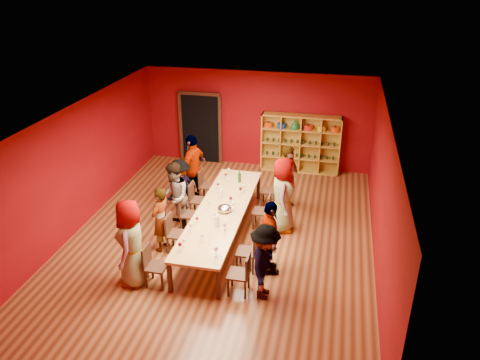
% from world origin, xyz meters
% --- Properties ---
extents(room_shell, '(7.10, 9.10, 3.04)m').
position_xyz_m(room_shell, '(0.00, 0.00, 1.50)').
color(room_shell, '#5E3019').
rests_on(room_shell, ground).
extents(tasting_table, '(1.10, 4.50, 0.75)m').
position_xyz_m(tasting_table, '(0.00, 0.00, 0.70)').
color(tasting_table, tan).
rests_on(tasting_table, ground).
extents(doorway, '(1.40, 0.17, 2.30)m').
position_xyz_m(doorway, '(-1.80, 4.43, 1.12)').
color(doorway, black).
rests_on(doorway, ground).
extents(shelving_unit, '(2.40, 0.40, 1.80)m').
position_xyz_m(shelving_unit, '(1.40, 4.32, 0.98)').
color(shelving_unit, '#B38528').
rests_on(shelving_unit, ground).
extents(chair_person_left_0, '(0.42, 0.42, 0.89)m').
position_xyz_m(chair_person_left_0, '(-0.91, -2.00, 0.50)').
color(chair_person_left_0, black).
rests_on(chair_person_left_0, ground).
extents(person_left_0, '(0.60, 0.96, 1.85)m').
position_xyz_m(person_left_0, '(-1.32, -2.00, 0.92)').
color(person_left_0, '#16193C').
rests_on(person_left_0, ground).
extents(chair_person_left_1, '(0.42, 0.42, 0.89)m').
position_xyz_m(chair_person_left_1, '(-0.91, -0.75, 0.50)').
color(chair_person_left_1, black).
rests_on(chair_person_left_1, ground).
extents(person_left_1, '(0.53, 0.64, 1.53)m').
position_xyz_m(person_left_1, '(-1.20, -0.75, 0.76)').
color(person_left_1, '#141B38').
rests_on(person_left_1, ground).
extents(chair_person_left_2, '(0.42, 0.42, 0.89)m').
position_xyz_m(chair_person_left_2, '(-0.91, 0.16, 0.50)').
color(chair_person_left_2, black).
rests_on(chair_person_left_2, ground).
extents(person_left_2, '(0.74, 0.95, 1.72)m').
position_xyz_m(person_left_2, '(-1.19, 0.16, 0.86)').
color(person_left_2, '#131734').
rests_on(person_left_2, ground).
extents(chair_person_left_3, '(0.42, 0.42, 0.89)m').
position_xyz_m(chair_person_left_3, '(-0.91, 0.91, 0.50)').
color(chair_person_left_3, black).
rests_on(chair_person_left_3, ground).
extents(person_left_3, '(0.69, 1.05, 1.50)m').
position_xyz_m(person_left_3, '(-1.30, 0.91, 0.75)').
color(person_left_3, '#5E91C2').
rests_on(person_left_3, ground).
extents(chair_person_left_4, '(0.42, 0.42, 0.89)m').
position_xyz_m(chair_person_left_4, '(-0.91, 1.76, 0.50)').
color(chair_person_left_4, black).
rests_on(chair_person_left_4, ground).
extents(person_left_4, '(0.76, 1.18, 1.86)m').
position_xyz_m(person_left_4, '(-1.22, 1.76, 0.93)').
color(person_left_4, '#505055').
rests_on(person_left_4, ground).
extents(chair_person_right_0, '(0.42, 0.42, 0.89)m').
position_xyz_m(chair_person_right_0, '(0.91, -1.89, 0.50)').
color(chair_person_right_0, black).
rests_on(chair_person_right_0, ground).
extents(person_right_0, '(0.45, 1.03, 1.57)m').
position_xyz_m(person_right_0, '(1.34, -1.89, 0.79)').
color(person_right_0, teal).
rests_on(person_right_0, ground).
extents(chair_person_right_1, '(0.42, 0.42, 0.89)m').
position_xyz_m(chair_person_right_1, '(0.91, -1.10, 0.50)').
color(chair_person_right_1, black).
rests_on(chair_person_right_1, ground).
extents(person_right_1, '(0.76, 1.07, 1.66)m').
position_xyz_m(person_right_1, '(1.31, -1.10, 0.83)').
color(person_right_1, '#131A36').
rests_on(person_right_1, ground).
extents(chair_person_right_3, '(0.42, 0.42, 0.89)m').
position_xyz_m(chair_person_right_3, '(0.91, 0.68, 0.50)').
color(chair_person_right_3, black).
rests_on(chair_person_right_3, ground).
extents(person_right_3, '(0.56, 0.95, 1.87)m').
position_xyz_m(person_right_3, '(1.34, 0.68, 0.94)').
color(person_right_3, '#CC898B').
rests_on(person_right_3, ground).
extents(chair_person_right_4, '(0.42, 0.42, 0.89)m').
position_xyz_m(chair_person_right_4, '(0.91, 1.84, 0.50)').
color(chair_person_right_4, black).
rests_on(chair_person_right_4, ground).
extents(person_right_4, '(0.64, 0.75, 1.73)m').
position_xyz_m(person_right_4, '(1.35, 1.84, 0.86)').
color(person_right_4, silver).
rests_on(person_right_4, ground).
extents(wine_glass_0, '(0.07, 0.07, 0.18)m').
position_xyz_m(wine_glass_0, '(0.31, -0.13, 0.88)').
color(wine_glass_0, silver).
rests_on(wine_glass_0, tasting_table).
extents(wine_glass_1, '(0.08, 0.08, 0.19)m').
position_xyz_m(wine_glass_1, '(0.29, -0.83, 0.89)').
color(wine_glass_1, silver).
rests_on(wine_glass_1, tasting_table).
extents(wine_glass_2, '(0.09, 0.09, 0.21)m').
position_xyz_m(wine_glass_2, '(0.32, 1.00, 0.90)').
color(wine_glass_2, silver).
rests_on(wine_glass_2, tasting_table).
extents(wine_glass_3, '(0.09, 0.09, 0.21)m').
position_xyz_m(wine_glass_3, '(-0.02, -0.52, 0.90)').
color(wine_glass_3, silver).
rests_on(wine_glass_3, tasting_table).
extents(wine_glass_4, '(0.08, 0.08, 0.19)m').
position_xyz_m(wine_glass_4, '(-0.29, 0.04, 0.89)').
color(wine_glass_4, silver).
rests_on(wine_glass_4, tasting_table).
extents(wine_glass_5, '(0.09, 0.09, 0.22)m').
position_xyz_m(wine_glass_5, '(0.31, -0.92, 0.91)').
color(wine_glass_5, silver).
rests_on(wine_glass_5, tasting_table).
extents(wine_glass_6, '(0.09, 0.09, 0.22)m').
position_xyz_m(wine_glass_6, '(0.27, 0.06, 0.91)').
color(wine_glass_6, silver).
rests_on(wine_glass_6, tasting_table).
extents(wine_glass_7, '(0.08, 0.08, 0.19)m').
position_xyz_m(wine_glass_7, '(-0.34, -1.66, 0.89)').
color(wine_glass_7, silver).
rests_on(wine_glass_7, tasting_table).
extents(wine_glass_8, '(0.08, 0.08, 0.21)m').
position_xyz_m(wine_glass_8, '(0.28, 0.84, 0.90)').
color(wine_glass_8, silver).
rests_on(wine_glass_8, tasting_table).
extents(wine_glass_9, '(0.07, 0.07, 0.18)m').
position_xyz_m(wine_glass_9, '(0.33, 1.65, 0.88)').
color(wine_glass_9, silver).
rests_on(wine_glass_9, tasting_table).
extents(wine_glass_10, '(0.08, 0.08, 0.19)m').
position_xyz_m(wine_glass_10, '(-0.28, 0.84, 0.89)').
color(wine_glass_10, silver).
rests_on(wine_glass_10, tasting_table).
extents(wine_glass_11, '(0.07, 0.07, 0.18)m').
position_xyz_m(wine_glass_11, '(-0.05, -1.38, 0.88)').
color(wine_glass_11, silver).
rests_on(wine_glass_11, tasting_table).
extents(wine_glass_12, '(0.07, 0.07, 0.19)m').
position_xyz_m(wine_glass_12, '(-0.18, 1.39, 0.88)').
color(wine_glass_12, silver).
rests_on(wine_glass_12, tasting_table).
extents(wine_glass_13, '(0.07, 0.07, 0.18)m').
position_xyz_m(wine_glass_13, '(-0.33, 0.99, 0.88)').
color(wine_glass_13, silver).
rests_on(wine_glass_13, tasting_table).
extents(wine_glass_14, '(0.09, 0.09, 0.22)m').
position_xyz_m(wine_glass_14, '(0.36, -1.84, 0.91)').
color(wine_glass_14, silver).
rests_on(wine_glass_14, tasting_table).
extents(wine_glass_15, '(0.07, 0.07, 0.19)m').
position_xyz_m(wine_glass_15, '(0.36, -1.79, 0.88)').
color(wine_glass_15, silver).
rests_on(wine_glass_15, tasting_table).
extents(wine_glass_16, '(0.07, 0.07, 0.18)m').
position_xyz_m(wine_glass_16, '(-0.29, 1.63, 0.88)').
color(wine_glass_16, silver).
rests_on(wine_glass_16, tasting_table).
extents(wine_glass_17, '(0.08, 0.08, 0.20)m').
position_xyz_m(wine_glass_17, '(-0.28, 1.90, 0.89)').
color(wine_glass_17, silver).
rests_on(wine_glass_17, tasting_table).
extents(wine_glass_18, '(0.08, 0.08, 0.21)m').
position_xyz_m(wine_glass_18, '(-0.37, -1.83, 0.90)').
color(wine_glass_18, silver).
rests_on(wine_glass_18, tasting_table).
extents(wine_glass_19, '(0.09, 0.09, 0.22)m').
position_xyz_m(wine_glass_19, '(-0.38, -1.09, 0.91)').
color(wine_glass_19, silver).
rests_on(wine_glass_19, tasting_table).
extents(wine_glass_20, '(0.08, 0.08, 0.20)m').
position_xyz_m(wine_glass_20, '(0.16, 0.31, 0.90)').
color(wine_glass_20, silver).
rests_on(wine_glass_20, tasting_table).
extents(wine_glass_21, '(0.07, 0.07, 0.18)m').
position_xyz_m(wine_glass_21, '(-0.35, -0.74, 0.88)').
color(wine_glass_21, silver).
rests_on(wine_glass_21, tasting_table).
extents(spittoon_bowl, '(0.33, 0.33, 0.18)m').
position_xyz_m(spittoon_bowl, '(0.10, -0.07, 0.83)').
color(spittoon_bowl, '#B1B4B9').
rests_on(spittoon_bowl, tasting_table).
extents(carafe_a, '(0.13, 0.13, 0.27)m').
position_xyz_m(carafe_a, '(-0.15, 0.55, 0.87)').
color(carafe_a, silver).
rests_on(carafe_a, tasting_table).
extents(carafe_b, '(0.15, 0.15, 0.29)m').
position_xyz_m(carafe_b, '(0.11, -0.75, 0.88)').
color(carafe_b, silver).
rests_on(carafe_b, tasting_table).
extents(wine_bottle, '(0.11, 0.11, 0.34)m').
position_xyz_m(wine_bottle, '(0.10, 1.54, 0.88)').
color(wine_bottle, '#143717').
rests_on(wine_bottle, tasting_table).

